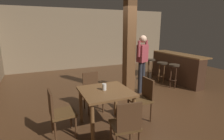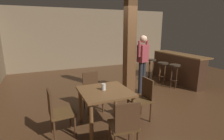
{
  "view_description": "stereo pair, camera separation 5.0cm",
  "coord_description": "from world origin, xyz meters",
  "px_view_note": "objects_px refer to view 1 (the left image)",
  "views": [
    {
      "loc": [
        -2.65,
        -3.84,
        1.93
      ],
      "look_at": [
        -0.98,
        -0.01,
        0.92
      ],
      "focal_mm": 28.0,
      "sensor_mm": 36.0,
      "label": 1
    },
    {
      "loc": [
        -2.61,
        -3.86,
        1.93
      ],
      "look_at": [
        -0.98,
        -0.01,
        0.92
      ],
      "focal_mm": 28.0,
      "sensor_mm": 36.0,
      "label": 2
    }
  ],
  "objects_px": {
    "dining_table": "(106,97)",
    "chair_west": "(58,111)",
    "bar_counter": "(176,68)",
    "bar_stool_far": "(151,64)",
    "chair_east": "(143,97)",
    "chair_north": "(92,89)",
    "standing_person": "(142,60)",
    "bar_stool_mid": "(162,67)",
    "chair_south": "(126,124)",
    "napkin_cup": "(104,87)",
    "bar_stool_near": "(174,70)"
  },
  "relations": [
    {
      "from": "chair_east",
      "to": "napkin_cup",
      "type": "distance_m",
      "value": 0.92
    },
    {
      "from": "chair_south",
      "to": "bar_stool_far",
      "type": "relative_size",
      "value": 1.21
    },
    {
      "from": "chair_south",
      "to": "bar_counter",
      "type": "bearing_deg",
      "value": 37.42
    },
    {
      "from": "chair_east",
      "to": "bar_counter",
      "type": "xyz_separation_m",
      "value": [
        2.63,
        1.84,
        0.02
      ]
    },
    {
      "from": "dining_table",
      "to": "napkin_cup",
      "type": "relative_size",
      "value": 7.46
    },
    {
      "from": "dining_table",
      "to": "chair_west",
      "type": "xyz_separation_m",
      "value": [
        -0.88,
        0.03,
        -0.13
      ]
    },
    {
      "from": "napkin_cup",
      "to": "bar_counter",
      "type": "xyz_separation_m",
      "value": [
        3.48,
        1.79,
        -0.31
      ]
    },
    {
      "from": "napkin_cup",
      "to": "bar_stool_far",
      "type": "relative_size",
      "value": 0.17
    },
    {
      "from": "dining_table",
      "to": "bar_stool_near",
      "type": "bearing_deg",
      "value": 24.53
    },
    {
      "from": "chair_east",
      "to": "dining_table",
      "type": "bearing_deg",
      "value": 178.87
    },
    {
      "from": "napkin_cup",
      "to": "standing_person",
      "type": "distance_m",
      "value": 2.19
    },
    {
      "from": "chair_north",
      "to": "bar_counter",
      "type": "height_order",
      "value": "bar_counter"
    },
    {
      "from": "chair_west",
      "to": "chair_north",
      "type": "distance_m",
      "value": 1.21
    },
    {
      "from": "napkin_cup",
      "to": "bar_stool_far",
      "type": "distance_m",
      "value": 3.94
    },
    {
      "from": "chair_north",
      "to": "bar_stool_far",
      "type": "distance_m",
      "value": 3.43
    },
    {
      "from": "chair_south",
      "to": "napkin_cup",
      "type": "distance_m",
      "value": 0.92
    },
    {
      "from": "chair_north",
      "to": "standing_person",
      "type": "bearing_deg",
      "value": 16.73
    },
    {
      "from": "chair_west",
      "to": "standing_person",
      "type": "bearing_deg",
      "value": 27.44
    },
    {
      "from": "standing_person",
      "to": "chair_south",
      "type": "bearing_deg",
      "value": -127.71
    },
    {
      "from": "bar_stool_mid",
      "to": "chair_west",
      "type": "bearing_deg",
      "value": -153.56
    },
    {
      "from": "chair_east",
      "to": "bar_stool_near",
      "type": "xyz_separation_m",
      "value": [
        2.07,
        1.34,
        0.07
      ]
    },
    {
      "from": "dining_table",
      "to": "bar_stool_far",
      "type": "xyz_separation_m",
      "value": [
        2.94,
        2.62,
        -0.09
      ]
    },
    {
      "from": "bar_counter",
      "to": "dining_table",
      "type": "bearing_deg",
      "value": -152.3
    },
    {
      "from": "bar_stool_mid",
      "to": "bar_stool_far",
      "type": "height_order",
      "value": "bar_stool_mid"
    },
    {
      "from": "standing_person",
      "to": "bar_counter",
      "type": "xyz_separation_m",
      "value": [
        1.76,
        0.45,
        -0.48
      ]
    },
    {
      "from": "bar_stool_far",
      "to": "standing_person",
      "type": "bearing_deg",
      "value": -134.63
    },
    {
      "from": "bar_counter",
      "to": "chair_south",
      "type": "bearing_deg",
      "value": -142.58
    },
    {
      "from": "chair_north",
      "to": "bar_stool_mid",
      "type": "distance_m",
      "value": 3.11
    },
    {
      "from": "napkin_cup",
      "to": "standing_person",
      "type": "height_order",
      "value": "standing_person"
    },
    {
      "from": "dining_table",
      "to": "bar_stool_near",
      "type": "distance_m",
      "value": 3.2
    },
    {
      "from": "chair_east",
      "to": "chair_south",
      "type": "distance_m",
      "value": 1.16
    },
    {
      "from": "napkin_cup",
      "to": "bar_stool_far",
      "type": "xyz_separation_m",
      "value": [
        2.95,
        2.59,
        -0.28
      ]
    },
    {
      "from": "chair_west",
      "to": "bar_counter",
      "type": "xyz_separation_m",
      "value": [
        4.35,
        1.79,
        0.02
      ]
    },
    {
      "from": "chair_east",
      "to": "chair_west",
      "type": "height_order",
      "value": "same"
    },
    {
      "from": "napkin_cup",
      "to": "bar_stool_far",
      "type": "height_order",
      "value": "napkin_cup"
    },
    {
      "from": "bar_counter",
      "to": "bar_stool_mid",
      "type": "xyz_separation_m",
      "value": [
        -0.55,
        0.09,
        0.04
      ]
    },
    {
      "from": "chair_south",
      "to": "standing_person",
      "type": "xyz_separation_m",
      "value": [
        1.7,
        2.2,
        0.5
      ]
    },
    {
      "from": "chair_west",
      "to": "bar_stool_far",
      "type": "xyz_separation_m",
      "value": [
        3.82,
        2.59,
        0.04
      ]
    },
    {
      "from": "chair_west",
      "to": "chair_east",
      "type": "bearing_deg",
      "value": -1.44
    },
    {
      "from": "chair_north",
      "to": "bar_counter",
      "type": "relative_size",
      "value": 0.4
    },
    {
      "from": "bar_stool_mid",
      "to": "chair_north",
      "type": "bearing_deg",
      "value": -160.07
    },
    {
      "from": "chair_south",
      "to": "chair_north",
      "type": "bearing_deg",
      "value": 90.42
    },
    {
      "from": "chair_east",
      "to": "bar_stool_far",
      "type": "height_order",
      "value": "chair_east"
    },
    {
      "from": "chair_south",
      "to": "napkin_cup",
      "type": "xyz_separation_m",
      "value": [
        -0.02,
        0.86,
        0.33
      ]
    },
    {
      "from": "napkin_cup",
      "to": "bar_stool_near",
      "type": "relative_size",
      "value": 0.16
    },
    {
      "from": "chair_east",
      "to": "bar_stool_far",
      "type": "relative_size",
      "value": 1.21
    },
    {
      "from": "chair_west",
      "to": "chair_north",
      "type": "bearing_deg",
      "value": 43.4
    },
    {
      "from": "chair_east",
      "to": "chair_west",
      "type": "bearing_deg",
      "value": 178.56
    },
    {
      "from": "dining_table",
      "to": "chair_north",
      "type": "height_order",
      "value": "chair_north"
    },
    {
      "from": "bar_stool_near",
      "to": "bar_stool_far",
      "type": "height_order",
      "value": "bar_stool_near"
    }
  ]
}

